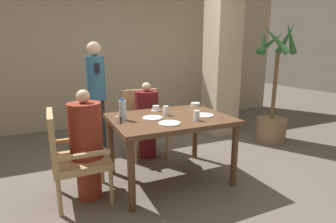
{
  "coord_description": "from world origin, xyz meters",
  "views": [
    {
      "loc": [
        -1.19,
        -2.56,
        1.47
      ],
      "look_at": [
        0.0,
        0.05,
        0.8
      ],
      "focal_mm": 28.0,
      "sensor_mm": 36.0,
      "label": 1
    }
  ],
  "objects_px": {
    "potted_palm": "(272,109)",
    "bowl_small": "(195,104)",
    "chair_far_side": "(144,121)",
    "diner_in_left_chair": "(87,144)",
    "plate_main_right": "(204,115)",
    "glass_tall_mid": "(166,111)",
    "water_bottle": "(123,110)",
    "plate_main_left": "(169,123)",
    "plate_dessert_center": "(153,118)",
    "standing_host": "(97,92)",
    "glass_tall_near": "(197,116)",
    "chair_left_side": "(72,154)",
    "diner_in_far_chair": "(147,119)",
    "teacup_with_saucer": "(156,108)"
  },
  "relations": [
    {
      "from": "plate_main_left",
      "to": "glass_tall_near",
      "type": "relative_size",
      "value": 2.06
    },
    {
      "from": "plate_main_right",
      "to": "bowl_small",
      "type": "distance_m",
      "value": 0.54
    },
    {
      "from": "diner_in_left_chair",
      "to": "chair_far_side",
      "type": "xyz_separation_m",
      "value": [
        0.91,
        0.9,
        -0.08
      ]
    },
    {
      "from": "chair_left_side",
      "to": "water_bottle",
      "type": "height_order",
      "value": "water_bottle"
    },
    {
      "from": "standing_host",
      "to": "potted_palm",
      "type": "bearing_deg",
      "value": -18.78
    },
    {
      "from": "chair_far_side",
      "to": "potted_palm",
      "type": "bearing_deg",
      "value": -10.24
    },
    {
      "from": "plate_dessert_center",
      "to": "glass_tall_near",
      "type": "relative_size",
      "value": 2.06
    },
    {
      "from": "diner_in_left_chair",
      "to": "chair_far_side",
      "type": "height_order",
      "value": "diner_in_left_chair"
    },
    {
      "from": "teacup_with_saucer",
      "to": "water_bottle",
      "type": "bearing_deg",
      "value": -151.98
    },
    {
      "from": "diner_in_far_chair",
      "to": "glass_tall_mid",
      "type": "height_order",
      "value": "diner_in_far_chair"
    },
    {
      "from": "chair_far_side",
      "to": "standing_host",
      "type": "xyz_separation_m",
      "value": [
        -0.55,
        0.52,
        0.37
      ]
    },
    {
      "from": "chair_far_side",
      "to": "plate_dessert_center",
      "type": "bearing_deg",
      "value": -102.8
    },
    {
      "from": "chair_far_side",
      "to": "plate_main_right",
      "type": "distance_m",
      "value": 1.11
    },
    {
      "from": "potted_palm",
      "to": "plate_dessert_center",
      "type": "height_order",
      "value": "potted_palm"
    },
    {
      "from": "standing_host",
      "to": "bowl_small",
      "type": "bearing_deg",
      "value": -42.64
    },
    {
      "from": "potted_palm",
      "to": "diner_in_left_chair",
      "type": "bearing_deg",
      "value": -170.16
    },
    {
      "from": "diner_in_far_chair",
      "to": "glass_tall_near",
      "type": "xyz_separation_m",
      "value": [
        0.19,
        -1.01,
        0.27
      ]
    },
    {
      "from": "chair_left_side",
      "to": "water_bottle",
      "type": "xyz_separation_m",
      "value": [
        0.54,
        0.08,
        0.37
      ]
    },
    {
      "from": "chair_left_side",
      "to": "standing_host",
      "type": "xyz_separation_m",
      "value": [
        0.5,
        1.42,
        0.37
      ]
    },
    {
      "from": "plate_main_left",
      "to": "water_bottle",
      "type": "height_order",
      "value": "water_bottle"
    },
    {
      "from": "potted_palm",
      "to": "bowl_small",
      "type": "xyz_separation_m",
      "value": [
        -1.53,
        -0.13,
        0.23
      ]
    },
    {
      "from": "glass_tall_near",
      "to": "glass_tall_mid",
      "type": "bearing_deg",
      "value": 120.08
    },
    {
      "from": "plate_main_left",
      "to": "glass_tall_near",
      "type": "height_order",
      "value": "glass_tall_near"
    },
    {
      "from": "diner_in_left_chair",
      "to": "glass_tall_near",
      "type": "height_order",
      "value": "diner_in_left_chair"
    },
    {
      "from": "chair_left_side",
      "to": "plate_main_right",
      "type": "relative_size",
      "value": 4.17
    },
    {
      "from": "bowl_small",
      "to": "chair_left_side",
      "type": "bearing_deg",
      "value": -166.33
    },
    {
      "from": "diner_in_far_chair",
      "to": "bowl_small",
      "type": "height_order",
      "value": "diner_in_far_chair"
    },
    {
      "from": "plate_main_left",
      "to": "glass_tall_mid",
      "type": "distance_m",
      "value": 0.36
    },
    {
      "from": "diner_in_left_chair",
      "to": "bowl_small",
      "type": "distance_m",
      "value": 1.53
    },
    {
      "from": "potted_palm",
      "to": "glass_tall_mid",
      "type": "height_order",
      "value": "potted_palm"
    },
    {
      "from": "diner_in_left_chair",
      "to": "teacup_with_saucer",
      "type": "relative_size",
      "value": 9.94
    },
    {
      "from": "plate_main_right",
      "to": "glass_tall_mid",
      "type": "xyz_separation_m",
      "value": [
        -0.38,
        0.2,
        0.05
      ]
    },
    {
      "from": "chair_far_side",
      "to": "diner_in_far_chair",
      "type": "xyz_separation_m",
      "value": [
        -0.0,
        -0.15,
        0.05
      ]
    },
    {
      "from": "teacup_with_saucer",
      "to": "glass_tall_near",
      "type": "height_order",
      "value": "glass_tall_near"
    },
    {
      "from": "potted_palm",
      "to": "glass_tall_mid",
      "type": "xyz_separation_m",
      "value": [
        -2.1,
        -0.44,
        0.26
      ]
    },
    {
      "from": "teacup_with_saucer",
      "to": "plate_main_left",
      "type": "bearing_deg",
      "value": -99.0
    },
    {
      "from": "chair_far_side",
      "to": "potted_palm",
      "type": "distance_m",
      "value": 2.12
    },
    {
      "from": "potted_palm",
      "to": "bowl_small",
      "type": "distance_m",
      "value": 1.55
    },
    {
      "from": "chair_far_side",
      "to": "diner_in_far_chair",
      "type": "bearing_deg",
      "value": -90.0
    },
    {
      "from": "chair_left_side",
      "to": "water_bottle",
      "type": "distance_m",
      "value": 0.66
    },
    {
      "from": "water_bottle",
      "to": "glass_tall_mid",
      "type": "relative_size",
      "value": 2.17
    },
    {
      "from": "plate_main_left",
      "to": "bowl_small",
      "type": "bearing_deg",
      "value": 43.59
    },
    {
      "from": "potted_palm",
      "to": "water_bottle",
      "type": "relative_size",
      "value": 8.26
    },
    {
      "from": "teacup_with_saucer",
      "to": "bowl_small",
      "type": "distance_m",
      "value": 0.59
    },
    {
      "from": "plate_main_right",
      "to": "water_bottle",
      "type": "relative_size",
      "value": 0.95
    },
    {
      "from": "plate_main_left",
      "to": "glass_tall_mid",
      "type": "xyz_separation_m",
      "value": [
        0.11,
        0.34,
        0.05
      ]
    },
    {
      "from": "chair_left_side",
      "to": "glass_tall_near",
      "type": "relative_size",
      "value": 8.6
    },
    {
      "from": "diner_in_left_chair",
      "to": "water_bottle",
      "type": "distance_m",
      "value": 0.5
    },
    {
      "from": "plate_dessert_center",
      "to": "glass_tall_near",
      "type": "height_order",
      "value": "glass_tall_near"
    },
    {
      "from": "plate_main_left",
      "to": "plate_dessert_center",
      "type": "bearing_deg",
      "value": 105.49
    }
  ]
}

